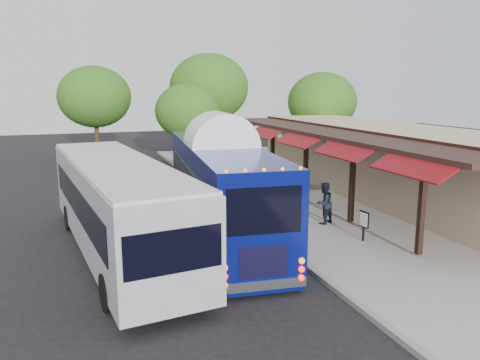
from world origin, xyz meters
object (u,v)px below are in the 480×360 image
object	(u,v)px
ped_b	(324,203)
ped_c	(244,160)
ped_d	(298,185)
ped_a	(264,201)
city_bus	(117,203)
sign_board	(364,221)
coach_bus	(221,184)

from	to	relation	value
ped_b	ped_c	world-z (taller)	ped_c
ped_d	ped_a	bearing A→B (deg)	41.26
city_bus	ped_c	world-z (taller)	city_bus
city_bus	sign_board	xyz separation A→B (m)	(8.28, -2.04, -0.86)
ped_b	ped_c	size ratio (longest dim) A/B	0.96
ped_c	ped_d	size ratio (longest dim) A/B	1.08
city_bus	ped_a	bearing A→B (deg)	7.09
ped_d	sign_board	bearing A→B (deg)	85.21
city_bus	ped_d	xyz separation A→B (m)	(8.70, 4.05, -0.79)
coach_bus	ped_c	bearing A→B (deg)	71.85
ped_d	ped_b	bearing A→B (deg)	78.71
city_bus	ped_a	size ratio (longest dim) A/B	7.29
ped_a	sign_board	size ratio (longest dim) A/B	1.52
ped_c	sign_board	distance (m)	13.69
coach_bus	ped_d	distance (m)	5.96
city_bus	coach_bus	bearing A→B (deg)	3.63
city_bus	ped_c	xyz separation A→B (m)	(8.70, 11.64, -0.72)
ped_b	ped_c	xyz separation A→B (m)	(0.68, 11.31, 0.03)
city_bus	ped_b	xyz separation A→B (m)	(8.02, 0.34, -0.75)
city_bus	ped_d	distance (m)	9.62
city_bus	sign_board	world-z (taller)	city_bus
ped_c	sign_board	xyz separation A→B (m)	(-0.41, -13.68, -0.14)
sign_board	ped_b	bearing A→B (deg)	90.50
ped_a	sign_board	xyz separation A→B (m)	(2.39, -3.55, -0.09)
ped_c	sign_board	size ratio (longest dim) A/B	1.62
coach_bus	ped_d	bearing A→B (deg)	40.11
coach_bus	sign_board	xyz separation A→B (m)	(4.44, -2.78, -1.10)
coach_bus	city_bus	xyz separation A→B (m)	(-3.85, -0.74, -0.24)
ped_c	coach_bus	bearing A→B (deg)	29.16
coach_bus	ped_a	world-z (taller)	coach_bus
sign_board	ped_c	bearing A→B (deg)	82.36
ped_d	coach_bus	bearing A→B (deg)	33.36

